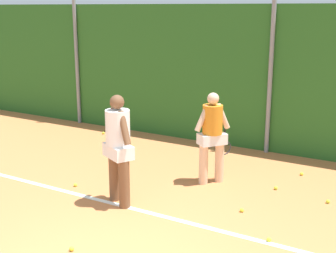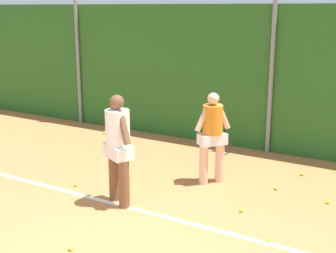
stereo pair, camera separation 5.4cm
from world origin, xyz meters
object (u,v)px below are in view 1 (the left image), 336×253
at_px(tennis_ball_12, 110,131).
at_px(tennis_ball_10, 75,185).
at_px(player_foreground_near, 118,144).
at_px(tennis_ball_1, 72,249).
at_px(tennis_ball_2, 242,210).
at_px(tennis_ball_3, 328,201).
at_px(tennis_ball_5, 276,188).
at_px(tennis_ball_6, 302,174).
at_px(tennis_ball_4, 103,133).
at_px(tennis_ball_7, 269,240).
at_px(player_midcourt, 212,133).

bearing_deg(tennis_ball_12, tennis_ball_10, -62.63).
xyz_separation_m(player_foreground_near, tennis_ball_1, (0.37, -1.64, -1.02)).
height_order(tennis_ball_2, tennis_ball_12, same).
relative_size(tennis_ball_3, tennis_ball_5, 1.00).
bearing_deg(tennis_ball_3, tennis_ball_1, -128.39).
bearing_deg(tennis_ball_6, tennis_ball_5, -102.44).
height_order(tennis_ball_2, tennis_ball_3, same).
bearing_deg(tennis_ball_5, tennis_ball_2, -98.78).
height_order(tennis_ball_1, tennis_ball_5, same).
xyz_separation_m(tennis_ball_4, tennis_ball_7, (5.62, -3.41, 0.00)).
bearing_deg(tennis_ball_7, tennis_ball_1, -144.52).
height_order(player_foreground_near, tennis_ball_6, player_foreground_near).
distance_m(tennis_ball_2, tennis_ball_3, 1.56).
height_order(tennis_ball_2, tennis_ball_7, same).
xyz_separation_m(player_midcourt, tennis_ball_6, (1.40, 1.24, -0.94)).
distance_m(tennis_ball_4, tennis_ball_5, 5.31).
height_order(player_foreground_near, tennis_ball_2, player_foreground_near).
bearing_deg(player_midcourt, tennis_ball_3, -49.37).
bearing_deg(player_foreground_near, tennis_ball_1, -50.33).
xyz_separation_m(player_midcourt, tennis_ball_2, (1.00, -0.96, -0.94)).
bearing_deg(tennis_ball_10, tennis_ball_6, 37.82).
distance_m(tennis_ball_1, tennis_ball_12, 6.22).
bearing_deg(player_midcourt, tennis_ball_10, 163.00).
height_order(player_foreground_near, tennis_ball_12, player_foreground_near).
bearing_deg(tennis_ball_4, player_foreground_near, -48.64).
height_order(player_midcourt, tennis_ball_7, player_midcourt).
xyz_separation_m(player_midcourt, tennis_ball_3, (2.14, 0.10, -0.94)).
height_order(player_foreground_near, player_midcourt, player_foreground_near).
distance_m(tennis_ball_5, tennis_ball_7, 2.02).
distance_m(tennis_ball_5, tennis_ball_6, 1.01).
xyz_separation_m(tennis_ball_1, tennis_ball_10, (-1.53, 1.83, 0.00)).
relative_size(tennis_ball_3, tennis_ball_4, 1.00).
bearing_deg(tennis_ball_5, tennis_ball_3, -8.98).
distance_m(player_midcourt, tennis_ball_3, 2.34).
bearing_deg(tennis_ball_12, tennis_ball_1, -57.85).
distance_m(tennis_ball_5, tennis_ball_12, 5.33).
bearing_deg(tennis_ball_1, tennis_ball_3, 51.61).
xyz_separation_m(player_midcourt, tennis_ball_4, (-3.92, 1.71, -0.94)).
distance_m(player_midcourt, tennis_ball_5, 1.53).
xyz_separation_m(player_foreground_near, player_midcourt, (0.94, 1.67, -0.08)).
distance_m(tennis_ball_7, tennis_ball_10, 3.80).
height_order(tennis_ball_4, tennis_ball_12, same).
bearing_deg(tennis_ball_6, player_midcourt, -138.50).
relative_size(player_foreground_near, tennis_ball_6, 28.47).
bearing_deg(tennis_ball_7, player_midcourt, 134.93).
bearing_deg(tennis_ball_4, tennis_ball_6, -5.11).
bearing_deg(tennis_ball_1, tennis_ball_6, 66.63).
xyz_separation_m(tennis_ball_2, tennis_ball_5, (0.19, 1.22, 0.00)).
bearing_deg(player_midcourt, tennis_ball_12, 101.08).
bearing_deg(tennis_ball_2, tennis_ball_10, -170.54).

